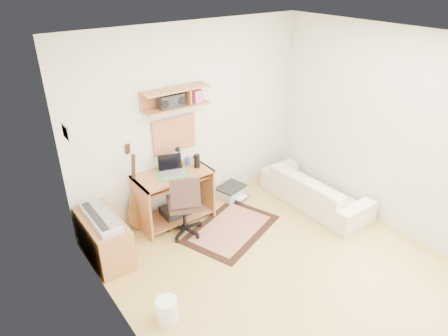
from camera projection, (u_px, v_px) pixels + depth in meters
floor at (287, 274)px, 4.68m from camera, size 3.60×4.00×0.01m
ceiling at (309, 44)px, 3.47m from camera, size 3.60×4.00×0.01m
back_wall at (192, 120)px, 5.51m from camera, size 3.60×0.01×2.60m
left_wall at (133, 242)px, 3.13m from camera, size 0.01×4.00×2.60m
right_wall at (399, 135)px, 5.02m from camera, size 0.01×4.00×2.60m
wall_shelf at (176, 98)px, 5.07m from camera, size 0.90×0.25×0.26m
cork_board at (174, 134)px, 5.39m from camera, size 0.64×0.03×0.49m
wall_photo at (66, 132)px, 4.02m from camera, size 0.02×0.20×0.15m
desk at (174, 197)px, 5.47m from camera, size 1.00×0.55×0.75m
laptop at (172, 166)px, 5.22m from camera, size 0.39×0.39×0.24m
speaker at (197, 161)px, 5.41m from camera, size 0.08×0.08×0.19m
desk_lamp at (179, 155)px, 5.43m from camera, size 0.10×0.10×0.30m
pencil_cup at (187, 161)px, 5.50m from camera, size 0.07×0.07×0.10m
boombox at (171, 101)px, 5.04m from camera, size 0.33×0.15×0.17m
rug at (231, 229)px, 5.45m from camera, size 1.47×1.22×0.02m
task_chair at (184, 203)px, 5.18m from camera, size 0.61×0.61×0.92m
cabinet at (104, 238)px, 4.83m from camera, size 0.40×0.90×0.55m
music_keyboard at (100, 217)px, 4.69m from camera, size 0.25×0.80×0.07m
guitar at (136, 189)px, 5.21m from camera, size 0.34×0.23×1.21m
waste_basket at (167, 310)px, 4.02m from camera, size 0.28×0.28×0.26m
printer at (231, 191)px, 6.18m from camera, size 0.50×0.43×0.16m
sofa at (316, 185)px, 5.87m from camera, size 0.49×1.69×0.66m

